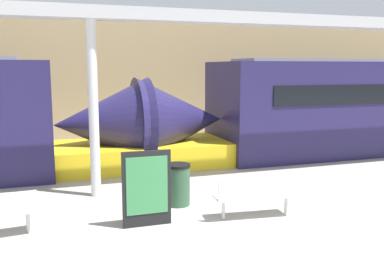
{
  "coord_description": "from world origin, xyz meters",
  "views": [
    {
      "loc": [
        -3.59,
        -6.15,
        2.92
      ],
      "look_at": [
        -0.43,
        3.47,
        1.4
      ],
      "focal_mm": 40.0,
      "sensor_mm": 36.0,
      "label": 1
    }
  ],
  "objects_px": {
    "train_left": "(370,107)",
    "bench_near": "(257,194)",
    "support_column_near": "(93,110)",
    "poster_board": "(147,188)",
    "trash_bin": "(178,184)"
  },
  "relations": [
    {
      "from": "bench_near",
      "to": "poster_board",
      "type": "distance_m",
      "value": 2.15
    },
    {
      "from": "train_left",
      "to": "poster_board",
      "type": "bearing_deg",
      "value": -151.62
    },
    {
      "from": "bench_near",
      "to": "support_column_near",
      "type": "bearing_deg",
      "value": 144.36
    },
    {
      "from": "train_left",
      "to": "trash_bin",
      "type": "bearing_deg",
      "value": -154.5
    },
    {
      "from": "poster_board",
      "to": "trash_bin",
      "type": "bearing_deg",
      "value": 48.51
    },
    {
      "from": "poster_board",
      "to": "support_column_near",
      "type": "height_order",
      "value": "support_column_near"
    },
    {
      "from": "trash_bin",
      "to": "poster_board",
      "type": "height_order",
      "value": "poster_board"
    },
    {
      "from": "bench_near",
      "to": "support_column_near",
      "type": "xyz_separation_m",
      "value": [
        -2.83,
        2.51,
        1.49
      ]
    },
    {
      "from": "trash_bin",
      "to": "support_column_near",
      "type": "distance_m",
      "value": 2.53
    },
    {
      "from": "train_left",
      "to": "bench_near",
      "type": "height_order",
      "value": "train_left"
    },
    {
      "from": "train_left",
      "to": "bench_near",
      "type": "bearing_deg",
      "value": -143.52
    },
    {
      "from": "trash_bin",
      "to": "bench_near",
      "type": "bearing_deg",
      "value": -45.87
    },
    {
      "from": "train_left",
      "to": "bench_near",
      "type": "relative_size",
      "value": 10.01
    },
    {
      "from": "bench_near",
      "to": "trash_bin",
      "type": "distance_m",
      "value": 1.77
    },
    {
      "from": "trash_bin",
      "to": "train_left",
      "type": "bearing_deg",
      "value": 25.5
    }
  ]
}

